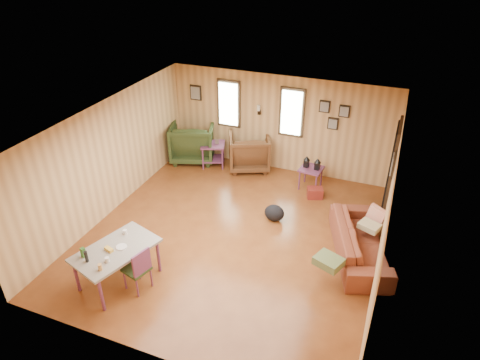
# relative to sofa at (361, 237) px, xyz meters

# --- Properties ---
(room) EXTENTS (5.54, 6.04, 2.44)m
(room) POSITION_rel_sofa_xyz_m (-2.23, -0.03, 0.79)
(room) COLOR brown
(room) RESTS_ON ground
(sofa) EXTENTS (1.25, 2.19, 0.82)m
(sofa) POSITION_rel_sofa_xyz_m (0.00, 0.00, 0.00)
(sofa) COLOR brown
(sofa) RESTS_ON ground
(recliner_brown) EXTENTS (1.27, 1.24, 1.01)m
(recliner_brown) POSITION_rel_sofa_xyz_m (-3.08, 2.44, 0.09)
(recliner_brown) COLOR #533119
(recliner_brown) RESTS_ON ground
(recliner_green) EXTENTS (1.36, 1.32, 1.12)m
(recliner_green) POSITION_rel_sofa_xyz_m (-4.60, 2.36, 0.15)
(recliner_green) COLOR #2B391A
(recliner_green) RESTS_ON ground
(end_table) EXTENTS (0.74, 0.71, 0.75)m
(end_table) POSITION_rel_sofa_xyz_m (-3.97, 2.22, 0.01)
(end_table) COLOR #753459
(end_table) RESTS_ON ground
(side_table) EXTENTS (0.55, 0.55, 0.80)m
(side_table) POSITION_rel_sofa_xyz_m (-1.40, 2.04, 0.13)
(side_table) COLOR #753459
(side_table) RESTS_ON ground
(cooler) EXTENTS (0.40, 0.35, 0.24)m
(cooler) POSITION_rel_sofa_xyz_m (-1.20, 1.66, -0.29)
(cooler) COLOR maroon
(cooler) RESTS_ON ground
(backpack) EXTENTS (0.44, 0.35, 0.36)m
(backpack) POSITION_rel_sofa_xyz_m (-1.79, 0.48, -0.23)
(backpack) COLOR black
(backpack) RESTS_ON ground
(sofa_pillows) EXTENTS (1.07, 1.90, 0.39)m
(sofa_pillows) POSITION_rel_sofa_xyz_m (-0.12, -0.26, 0.10)
(sofa_pillows) COLOR #515C33
(sofa_pillows) RESTS_ON sofa
(dining_table) EXTENTS (1.19, 1.54, 0.89)m
(dining_table) POSITION_rel_sofa_xyz_m (-3.73, -2.20, 0.22)
(dining_table) COLOR gray
(dining_table) RESTS_ON ground
(dining_chair) EXTENTS (0.47, 0.47, 0.84)m
(dining_chair) POSITION_rel_sofa_xyz_m (-3.27, -2.23, 0.06)
(dining_chair) COLOR #2B391A
(dining_chair) RESTS_ON ground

